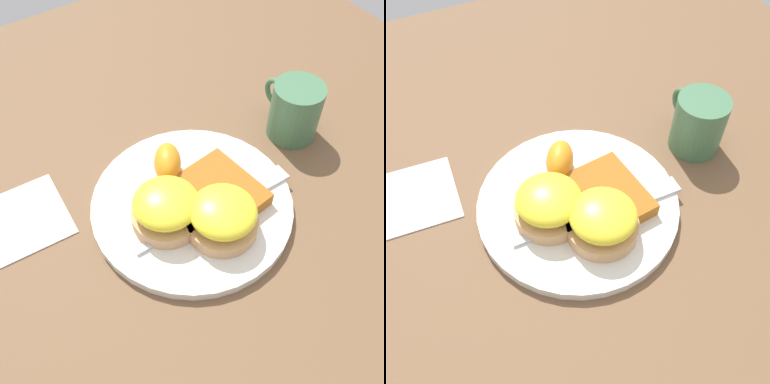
# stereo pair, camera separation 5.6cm
# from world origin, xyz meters

# --- Properties ---
(ground_plane) EXTENTS (1.10, 1.10, 0.00)m
(ground_plane) POSITION_xyz_m (0.00, 0.00, 0.00)
(ground_plane) COLOR brown
(plate) EXTENTS (0.26, 0.26, 0.01)m
(plate) POSITION_xyz_m (0.00, 0.00, 0.01)
(plate) COLOR silver
(plate) RESTS_ON ground_plane
(sandwich_benedict_left) EXTENTS (0.09, 0.09, 0.05)m
(sandwich_benedict_left) POSITION_xyz_m (-0.01, 0.04, 0.04)
(sandwich_benedict_left) COLOR tan
(sandwich_benedict_left) RESTS_ON plate
(sandwich_benedict_right) EXTENTS (0.09, 0.09, 0.05)m
(sandwich_benedict_right) POSITION_xyz_m (-0.05, -0.01, 0.04)
(sandwich_benedict_right) COLOR tan
(sandwich_benedict_right) RESTS_ON plate
(hashbrown_patty) EXTENTS (0.11, 0.10, 0.02)m
(hashbrown_patty) POSITION_xyz_m (-0.01, -0.04, 0.02)
(hashbrown_patty) COLOR #A15B1B
(hashbrown_patty) RESTS_ON plate
(orange_wedge) EXTENTS (0.07, 0.06, 0.04)m
(orange_wedge) POSITION_xyz_m (0.06, 0.00, 0.04)
(orange_wedge) COLOR orange
(orange_wedge) RESTS_ON plate
(fork) EXTENTS (0.03, 0.23, 0.00)m
(fork) POSITION_xyz_m (-0.03, -0.03, 0.02)
(fork) COLOR silver
(fork) RESTS_ON plate
(cup) EXTENTS (0.10, 0.07, 0.08)m
(cup) POSITION_xyz_m (0.03, -0.20, 0.04)
(cup) COLOR #42704C
(cup) RESTS_ON ground_plane
(napkin) EXTENTS (0.12, 0.12, 0.00)m
(napkin) POSITION_xyz_m (0.11, 0.19, 0.00)
(napkin) COLOR white
(napkin) RESTS_ON ground_plane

